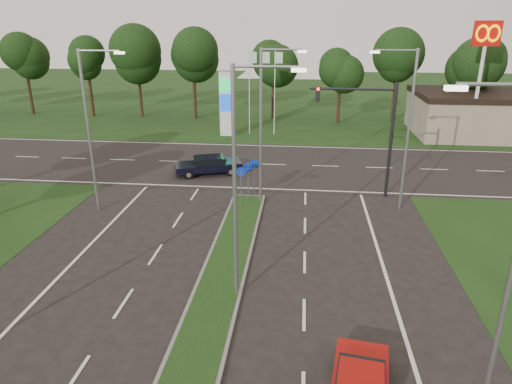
# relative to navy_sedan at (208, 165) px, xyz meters

# --- Properties ---
(verge_far) EXTENTS (160.00, 50.00, 0.02)m
(verge_far) POSITION_rel_navy_sedan_xyz_m (3.45, 33.76, -0.69)
(verge_far) COLOR #163311
(verge_far) RESTS_ON ground
(cross_road) EXTENTS (160.00, 12.00, 0.02)m
(cross_road) POSITION_rel_navy_sedan_xyz_m (3.45, 2.76, -0.69)
(cross_road) COLOR black
(cross_road) RESTS_ON ground
(median_kerb) EXTENTS (2.00, 26.00, 0.12)m
(median_kerb) POSITION_rel_navy_sedan_xyz_m (3.45, -17.24, -0.63)
(median_kerb) COLOR slate
(median_kerb) RESTS_ON ground
(commercial_building) EXTENTS (16.00, 9.00, 4.00)m
(commercial_building) POSITION_rel_navy_sedan_xyz_m (25.45, 14.76, 1.31)
(commercial_building) COLOR gray
(commercial_building) RESTS_ON ground
(streetlight_median_near) EXTENTS (2.53, 0.22, 9.00)m
(streetlight_median_near) POSITION_rel_navy_sedan_xyz_m (4.45, -15.24, 4.39)
(streetlight_median_near) COLOR gray
(streetlight_median_near) RESTS_ON ground
(streetlight_median_far) EXTENTS (2.53, 0.22, 9.00)m
(streetlight_median_far) POSITION_rel_navy_sedan_xyz_m (4.45, -5.24, 4.39)
(streetlight_median_far) COLOR gray
(streetlight_median_far) RESTS_ON ground
(streetlight_left_far) EXTENTS (2.53, 0.22, 9.00)m
(streetlight_left_far) POSITION_rel_navy_sedan_xyz_m (-4.85, -7.24, 4.39)
(streetlight_left_far) COLOR gray
(streetlight_left_far) RESTS_ON ground
(streetlight_right_far) EXTENTS (2.53, 0.22, 9.00)m
(streetlight_right_far) POSITION_rel_navy_sedan_xyz_m (12.25, -5.24, 4.39)
(streetlight_right_far) COLOR gray
(streetlight_right_far) RESTS_ON ground
(traffic_signal) EXTENTS (5.10, 0.42, 7.00)m
(traffic_signal) POSITION_rel_navy_sedan_xyz_m (10.64, -3.24, 3.97)
(traffic_signal) COLOR black
(traffic_signal) RESTS_ON ground
(median_signs) EXTENTS (1.16, 1.76, 2.38)m
(median_signs) POSITION_rel_navy_sedan_xyz_m (3.45, -4.84, 1.03)
(median_signs) COLOR gray
(median_signs) RESTS_ON ground
(gas_pylon) EXTENTS (5.80, 1.26, 8.00)m
(gas_pylon) POSITION_rel_navy_sedan_xyz_m (-0.34, 11.81, 2.51)
(gas_pylon) COLOR silver
(gas_pylon) RESTS_ON ground
(mcdonalds_sign) EXTENTS (2.20, 0.47, 10.40)m
(mcdonalds_sign) POSITION_rel_navy_sedan_xyz_m (21.45, 10.73, 7.30)
(mcdonalds_sign) COLOR silver
(mcdonalds_sign) RESTS_ON ground
(treeline_far) EXTENTS (6.00, 6.00, 9.90)m
(treeline_far) POSITION_rel_navy_sedan_xyz_m (3.55, 18.69, 6.14)
(treeline_far) COLOR black
(treeline_far) RESTS_ON ground
(navy_sedan) EXTENTS (5.01, 3.31, 1.28)m
(navy_sedan) POSITION_rel_navy_sedan_xyz_m (0.00, 0.00, 0.00)
(navy_sedan) COLOR black
(navy_sedan) RESTS_ON ground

